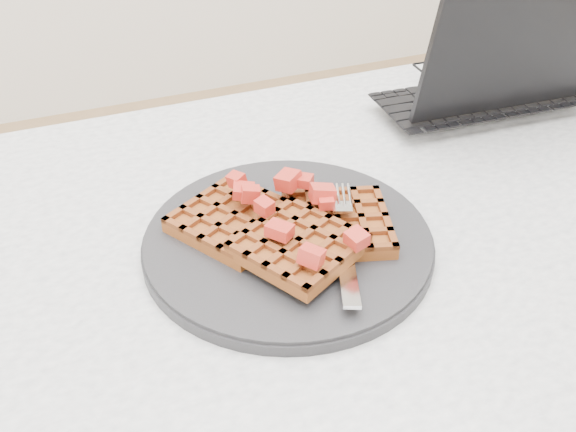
{
  "coord_description": "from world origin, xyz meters",
  "views": [
    {
      "loc": [
        -0.23,
        -0.45,
        1.17
      ],
      "look_at": [
        -0.04,
        0.03,
        0.79
      ],
      "focal_mm": 40.0,
      "sensor_mm": 36.0,
      "label": 1
    }
  ],
  "objects": [
    {
      "name": "strawberry_pile",
      "position": [
        -0.04,
        0.03,
        0.8
      ],
      "size": [
        0.15,
        0.15,
        0.02
      ],
      "primitive_type": null,
      "color": "#A40F07",
      "rests_on": "waffles"
    },
    {
      "name": "fork",
      "position": [
        0.0,
        -0.01,
        0.77
      ],
      "size": [
        0.09,
        0.18,
        0.02
      ],
      "primitive_type": null,
      "rotation": [
        0.0,
        0.0,
        -0.38
      ],
      "color": "silver",
      "rests_on": "plate"
    },
    {
      "name": "table",
      "position": [
        0.0,
        0.0,
        0.64
      ],
      "size": [
        1.2,
        0.8,
        0.75
      ],
      "color": "silver",
      "rests_on": "ground"
    },
    {
      "name": "laptop",
      "position": [
        0.33,
        0.24,
        0.79
      ],
      "size": [
        0.32,
        0.24,
        0.21
      ],
      "rotation": [
        0.0,
        0.0,
        3.09
      ],
      "color": "black",
      "rests_on": "table"
    },
    {
      "name": "waffles",
      "position": [
        -0.04,
        0.03,
        0.78
      ],
      "size": [
        0.23,
        0.22,
        0.03
      ],
      "color": "#944C1F",
      "rests_on": "plate"
    },
    {
      "name": "plate",
      "position": [
        -0.04,
        0.03,
        0.76
      ],
      "size": [
        0.3,
        0.3,
        0.02
      ],
      "primitive_type": "cylinder",
      "color": "black",
      "rests_on": "table"
    }
  ]
}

